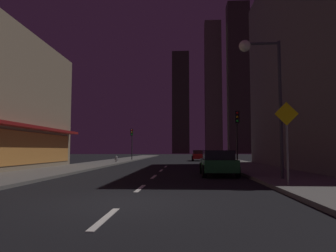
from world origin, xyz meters
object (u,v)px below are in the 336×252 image
object	(u,v)px
fire_hydrant_far_left	(116,159)
traffic_light_near_right	(237,126)
car_parked_near	(218,163)
traffic_light_far_left	(132,137)
street_lamp_right	(262,74)
car_parked_far	(199,155)
pedestrian_crossing_sign	(287,136)

from	to	relation	value
fire_hydrant_far_left	traffic_light_near_right	distance (m)	16.38
car_parked_near	traffic_light_far_left	size ratio (longest dim) A/B	1.01
car_parked_near	traffic_light_far_left	bearing A→B (deg)	110.95
traffic_light_far_left	street_lamp_right	size ratio (longest dim) A/B	0.64
fire_hydrant_far_left	traffic_light_near_right	world-z (taller)	traffic_light_near_right
fire_hydrant_far_left	traffic_light_near_right	bearing A→B (deg)	-45.08
car_parked_near	fire_hydrant_far_left	xyz separation A→B (m)	(-9.50, 16.19, -0.29)
fire_hydrant_far_left	street_lamp_right	distance (m)	22.98
car_parked_far	traffic_light_far_left	bearing A→B (deg)	-177.13
pedestrian_crossing_sign	traffic_light_near_right	bearing A→B (deg)	90.53
traffic_light_near_right	pedestrian_crossing_sign	size ratio (longest dim) A/B	1.33
car_parked_far	car_parked_near	bearing A→B (deg)	-90.00
street_lamp_right	pedestrian_crossing_sign	size ratio (longest dim) A/B	2.09
street_lamp_right	pedestrian_crossing_sign	bearing A→B (deg)	-85.31
fire_hydrant_far_left	car_parked_near	bearing A→B (deg)	-59.60
car_parked_near	traffic_light_far_left	world-z (taller)	traffic_light_far_left
car_parked_near	car_parked_far	size ratio (longest dim) A/B	1.00
car_parked_far	traffic_light_far_left	distance (m)	9.44
car_parked_far	fire_hydrant_far_left	xyz separation A→B (m)	(-9.50, -8.03, -0.29)
traffic_light_far_left	pedestrian_crossing_sign	world-z (taller)	traffic_light_far_left
street_lamp_right	traffic_light_far_left	bearing A→B (deg)	111.90
fire_hydrant_far_left	pedestrian_crossing_sign	world-z (taller)	pedestrian_crossing_sign
traffic_light_near_right	street_lamp_right	distance (m)	8.27
car_parked_far	traffic_light_near_right	bearing A→B (deg)	-84.42
fire_hydrant_far_left	pedestrian_crossing_sign	xyz separation A→B (m)	(11.50, -22.17, 1.56)
fire_hydrant_far_left	traffic_light_far_left	xyz separation A→B (m)	(0.40, 7.58, 2.74)
car_parked_near	fire_hydrant_far_left	bearing A→B (deg)	120.40
traffic_light_near_right	pedestrian_crossing_sign	bearing A→B (deg)	-89.47
car_parked_near	fire_hydrant_far_left	world-z (taller)	car_parked_near
fire_hydrant_far_left	street_lamp_right	world-z (taller)	street_lamp_right
car_parked_near	traffic_light_near_right	xyz separation A→B (m)	(1.90, 4.76, 2.45)
car_parked_near	pedestrian_crossing_sign	bearing A→B (deg)	-71.51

